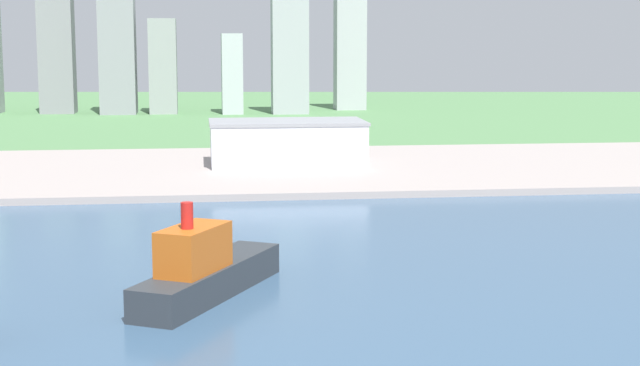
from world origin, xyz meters
TOP-DOWN VIEW (x-y plane):
  - ground_plane at (0.00, 300.00)m, footprint 2400.00×2400.00m
  - industrial_pier at (0.00, 490.00)m, footprint 840.00×140.00m
  - container_barge at (-21.69, 301.06)m, footprint 31.51×46.81m
  - warehouse_main at (12.68, 496.34)m, footprint 61.97×34.85m
  - distant_skyline at (-56.48, 825.23)m, footprint 291.47×57.64m

SIDE VIEW (x-z plane):
  - ground_plane at x=0.00m, z-range 0.00..0.00m
  - industrial_pier at x=0.00m, z-range 0.00..2.50m
  - container_barge at x=-21.69m, z-range -4.55..16.03m
  - warehouse_main at x=12.68m, z-range 2.52..20.07m
  - distant_skyline at x=-56.48m, z-range -11.01..105.89m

